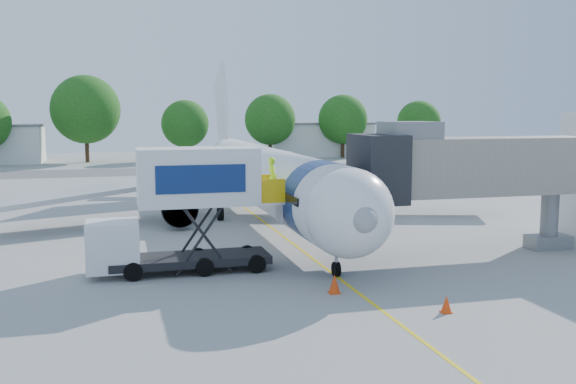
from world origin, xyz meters
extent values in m
plane|color=#9C9C99|center=(0.00, 0.00, 0.00)|extent=(160.00, 160.00, 0.00)
cube|color=yellow|center=(0.00, 0.00, 0.01)|extent=(0.15, 70.00, 0.01)
cube|color=#59595B|center=(0.00, 42.00, 0.00)|extent=(120.00, 10.00, 0.01)
cylinder|color=white|center=(0.00, 3.00, 3.00)|extent=(3.70, 28.00, 3.70)
sphere|color=white|center=(0.00, -11.00, 3.00)|extent=(3.70, 3.70, 3.70)
sphere|color=gray|center=(0.00, -12.55, 3.00)|extent=(1.10, 1.10, 1.10)
cone|color=white|center=(0.00, 20.00, 3.00)|extent=(3.70, 6.00, 3.70)
cube|color=white|center=(0.00, 21.00, 7.20)|extent=(0.35, 7.26, 8.29)
cube|color=#B1B3B6|center=(9.00, 6.50, 2.30)|extent=(16.17, 9.32, 1.42)
cube|color=#B1B3B6|center=(-9.00, 6.50, 2.30)|extent=(16.17, 9.32, 1.42)
cylinder|color=#999BA0|center=(5.50, 4.50, 1.30)|extent=(2.10, 3.60, 2.10)
cylinder|color=#999BA0|center=(-5.50, 4.50, 1.30)|extent=(2.10, 3.60, 2.10)
cube|color=black|center=(0.00, -11.30, 3.45)|extent=(2.60, 1.39, 0.81)
cylinder|color=navy|center=(0.00, -8.00, 3.00)|extent=(3.73, 2.00, 3.73)
cylinder|color=silver|center=(0.00, -9.50, 0.75)|extent=(0.16, 0.16, 1.50)
cylinder|color=black|center=(0.00, -9.50, 0.32)|extent=(0.25, 0.64, 0.64)
cylinder|color=black|center=(2.60, 6.00, 0.45)|extent=(0.35, 0.90, 0.90)
cylinder|color=black|center=(-2.60, 6.00, 0.45)|extent=(0.35, 0.90, 0.90)
cube|color=#9E9587|center=(9.00, -7.00, 4.40)|extent=(13.60, 2.60, 2.80)
cube|color=black|center=(2.90, -7.00, 4.40)|extent=(2.00, 3.20, 3.20)
cube|color=slate|center=(4.50, -7.00, 6.20)|extent=(2.40, 2.40, 0.80)
cylinder|color=slate|center=(12.50, -7.00, 1.50)|extent=(0.90, 0.90, 3.00)
cube|color=slate|center=(12.50, -7.00, 0.35)|extent=(2.20, 1.20, 0.70)
cylinder|color=black|center=(11.60, -7.00, 0.35)|extent=(0.30, 0.70, 0.70)
cylinder|color=black|center=(13.40, -7.00, 0.35)|extent=(0.30, 0.70, 0.70)
cube|color=black|center=(-6.00, -7.00, 0.55)|extent=(7.00, 2.30, 0.35)
cube|color=silver|center=(-9.30, -7.00, 1.35)|extent=(2.20, 2.20, 2.10)
cube|color=black|center=(-9.30, -7.00, 1.80)|extent=(1.90, 2.10, 0.70)
cube|color=silver|center=(-5.60, -7.00, 4.25)|extent=(5.20, 2.40, 2.50)
cube|color=navy|center=(-5.60, -8.22, 4.25)|extent=(3.80, 0.04, 1.20)
cube|color=silver|center=(-2.45, -7.00, 3.05)|extent=(1.10, 2.20, 0.10)
cube|color=#E1B10B|center=(-2.45, -8.05, 3.60)|extent=(1.10, 0.06, 1.10)
cube|color=#E1B10B|center=(-2.45, -5.95, 3.60)|extent=(1.10, 0.06, 1.10)
cylinder|color=black|center=(-3.20, -8.05, 0.40)|extent=(0.80, 0.25, 0.80)
cylinder|color=black|center=(-3.20, -5.95, 0.40)|extent=(0.80, 0.25, 0.80)
cylinder|color=black|center=(-8.50, -8.05, 0.40)|extent=(0.80, 0.25, 0.80)
cylinder|color=black|center=(-8.50, -5.95, 0.40)|extent=(0.80, 0.25, 0.80)
imported|color=#AAF619|center=(-2.22, -7.00, 4.06)|extent=(0.52, 0.74, 1.93)
cube|color=silver|center=(3.94, -18.86, 0.65)|extent=(3.55, 2.38, 1.30)
cube|color=navy|center=(3.94, -18.86, 1.07)|extent=(2.18, 1.97, 0.33)
cylinder|color=black|center=(2.53, -19.20, 0.33)|extent=(0.69, 0.38, 0.65)
cylinder|color=black|center=(2.83, -17.93, 0.33)|extent=(0.69, 0.38, 0.65)
cone|color=#E43C0C|center=(-0.92, -11.93, 0.37)|extent=(0.47, 0.47, 0.75)
cube|color=#E43C0C|center=(-0.92, -11.93, 0.02)|extent=(0.43, 0.43, 0.04)
cone|color=#E43C0C|center=(2.11, -15.27, 0.31)|extent=(0.40, 0.40, 0.63)
cube|color=#E43C0C|center=(2.11, -15.27, 0.02)|extent=(0.36, 0.36, 0.04)
cube|color=silver|center=(22.00, 62.00, 2.50)|extent=(16.00, 7.00, 5.00)
cube|color=slate|center=(22.00, 62.00, 5.15)|extent=(16.40, 7.40, 0.30)
cylinder|color=#382314|center=(-13.02, 57.91, 2.12)|extent=(0.56, 0.56, 4.24)
sphere|color=#184E14|center=(-13.02, 57.91, 7.30)|extent=(9.42, 9.42, 9.42)
cylinder|color=#382314|center=(0.55, 57.90, 1.53)|extent=(0.56, 0.56, 3.06)
sphere|color=#184E14|center=(0.55, 57.90, 5.27)|extent=(6.80, 6.80, 6.80)
cylinder|color=#382314|center=(13.03, 57.75, 1.69)|extent=(0.56, 0.56, 3.39)
sphere|color=#184E14|center=(13.03, 57.75, 5.84)|extent=(7.53, 7.53, 7.53)
cylinder|color=#382314|center=(24.46, 57.79, 1.69)|extent=(0.56, 0.56, 3.38)
sphere|color=#184E14|center=(24.46, 57.79, 5.83)|extent=(7.52, 7.52, 7.52)
cylinder|color=#382314|center=(36.81, 57.11, 1.54)|extent=(0.56, 0.56, 3.07)
sphere|color=#184E14|center=(36.81, 57.11, 5.30)|extent=(6.83, 6.83, 6.83)
camera|label=1|loc=(-8.98, -35.08, 7.10)|focal=40.00mm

